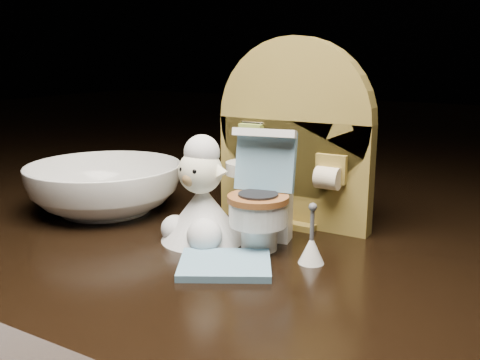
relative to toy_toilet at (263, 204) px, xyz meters
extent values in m
cube|color=black|center=(0.00, -0.01, -0.08)|extent=(2.50, 2.50, 0.10)
cube|color=olive|center=(0.00, 0.06, 0.01)|extent=(0.13, 0.02, 0.09)
cylinder|color=olive|center=(0.00, 0.06, 0.05)|extent=(0.13, 0.02, 0.13)
cube|color=olive|center=(0.00, 0.06, -0.03)|extent=(0.05, 0.04, 0.01)
cylinder|color=white|center=(-0.04, 0.04, -0.01)|extent=(0.01, 0.01, 0.04)
cylinder|color=white|center=(-0.04, 0.04, 0.02)|extent=(0.03, 0.03, 0.01)
cylinder|color=silver|center=(-0.04, 0.05, 0.03)|extent=(0.00, 0.00, 0.01)
cube|color=#8BA03D|center=(-0.04, 0.05, 0.04)|extent=(0.02, 0.01, 0.02)
cube|color=olive|center=(0.03, 0.05, 0.02)|extent=(0.02, 0.01, 0.02)
cylinder|color=#F6E2B9|center=(0.03, 0.04, 0.01)|extent=(0.02, 0.02, 0.02)
cylinder|color=white|center=(0.00, -0.01, -0.02)|extent=(0.03, 0.03, 0.02)
cylinder|color=white|center=(0.00, -0.01, 0.00)|extent=(0.04, 0.04, 0.02)
cylinder|color=brown|center=(0.00, -0.01, 0.01)|extent=(0.04, 0.04, 0.00)
cube|color=white|center=(0.00, 0.01, -0.01)|extent=(0.04, 0.02, 0.05)
cube|color=#6797B4|center=(0.00, 0.01, 0.03)|extent=(0.05, 0.02, 0.04)
cube|color=white|center=(0.00, 0.00, 0.05)|extent=(0.05, 0.02, 0.01)
cylinder|color=#989F37|center=(0.01, 0.02, 0.03)|extent=(0.01, 0.01, 0.01)
cube|color=#6797B4|center=(0.00, -0.05, -0.03)|extent=(0.08, 0.07, 0.00)
cone|color=white|center=(0.04, -0.01, -0.02)|extent=(0.02, 0.02, 0.02)
cylinder|color=#59595B|center=(0.04, -0.01, 0.00)|extent=(0.00, 0.00, 0.02)
sphere|color=#59595B|center=(0.04, -0.01, 0.01)|extent=(0.01, 0.01, 0.01)
cone|color=silver|center=(-0.04, -0.01, -0.01)|extent=(0.06, 0.06, 0.04)
sphere|color=silver|center=(-0.03, -0.03, -0.02)|extent=(0.03, 0.03, 0.03)
sphere|color=silver|center=(-0.06, -0.02, -0.02)|extent=(0.02, 0.02, 0.02)
sphere|color=white|center=(-0.04, -0.01, 0.02)|extent=(0.03, 0.03, 0.03)
sphere|color=#A37D4B|center=(-0.05, -0.03, 0.02)|extent=(0.01, 0.01, 0.01)
sphere|color=silver|center=(-0.04, -0.01, 0.04)|extent=(0.03, 0.03, 0.03)
cone|color=white|center=(-0.06, -0.01, 0.03)|extent=(0.02, 0.01, 0.02)
cone|color=white|center=(-0.03, -0.01, 0.03)|extent=(0.02, 0.01, 0.02)
sphere|color=black|center=(-0.05, -0.03, 0.02)|extent=(0.00, 0.00, 0.00)
sphere|color=black|center=(-0.04, -0.03, 0.02)|extent=(0.00, 0.00, 0.00)
imported|color=white|center=(-0.16, 0.01, -0.01)|extent=(0.15, 0.15, 0.04)
camera|label=1|loc=(0.17, -0.33, 0.11)|focal=40.00mm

